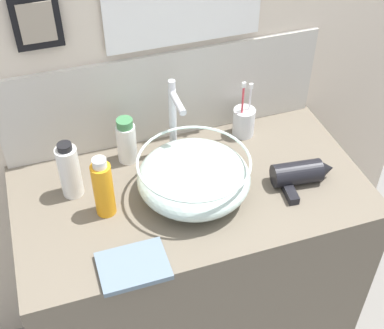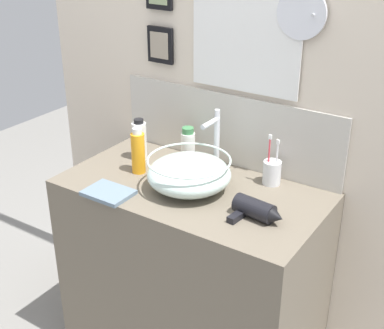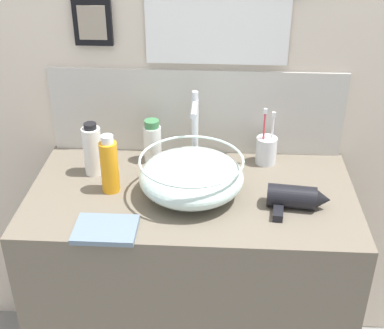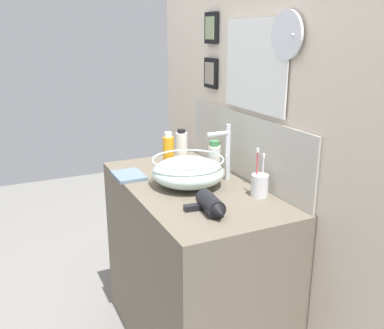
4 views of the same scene
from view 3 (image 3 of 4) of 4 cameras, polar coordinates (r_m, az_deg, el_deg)
name	(u,v)px [view 3 (image 3 of 4)]	position (r m, az deg, el deg)	size (l,w,h in m)	color
vanity_counter	(192,291)	(2.00, -0.02, -13.38)	(1.06, 0.57, 0.87)	#6B6051
back_panel	(197,61)	(1.87, 0.55, 11.03)	(1.94, 0.10, 2.41)	beige
glass_bowl_sink	(192,176)	(1.68, 0.03, -1.26)	(0.33, 0.33, 0.13)	silver
faucet	(196,125)	(1.81, 0.38, 4.26)	(0.02, 0.12, 0.27)	silver
hair_drier	(296,198)	(1.67, 11.03, -3.51)	(0.20, 0.14, 0.07)	black
toothbrush_cup	(266,150)	(1.89, 7.92, 1.57)	(0.07, 0.07, 0.21)	silver
soap_dispenser	(93,150)	(1.82, -10.56, 1.53)	(0.06, 0.06, 0.19)	white
spray_bottle	(152,142)	(1.88, -4.24, 2.44)	(0.06, 0.06, 0.16)	white
shampoo_bottle	(109,165)	(1.71, -8.81, -0.10)	(0.06, 0.06, 0.20)	orange
hand_towel	(106,229)	(1.57, -9.20, -6.85)	(0.18, 0.14, 0.02)	slate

